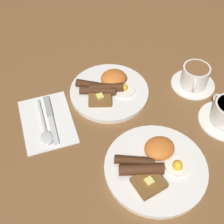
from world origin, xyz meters
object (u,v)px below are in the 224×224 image
object	(u,v)px
knife	(50,116)
spoon	(46,133)
breakfast_plate_near	(109,89)
teacup_near	(195,78)
breakfast_plate_far	(155,165)

from	to	relation	value
knife	spoon	distance (m)	0.06
breakfast_plate_near	spoon	xyz separation A→B (m)	(0.23, 0.09, -0.01)
breakfast_plate_near	teacup_near	distance (m)	0.28
breakfast_plate_near	spoon	distance (m)	0.25
breakfast_plate_far	knife	bearing A→B (deg)	-52.82
breakfast_plate_near	spoon	world-z (taller)	breakfast_plate_near
teacup_near	spoon	size ratio (longest dim) A/B	0.80
knife	spoon	size ratio (longest dim) A/B	1.05
breakfast_plate_far	teacup_near	size ratio (longest dim) A/B	1.90
teacup_near	spoon	world-z (taller)	teacup_near
knife	breakfast_plate_near	bearing A→B (deg)	103.94
teacup_near	knife	size ratio (longest dim) A/B	0.76
breakfast_plate_near	breakfast_plate_far	size ratio (longest dim) A/B	0.93
teacup_near	spoon	distance (m)	0.50
teacup_near	breakfast_plate_near	bearing A→B (deg)	-15.41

